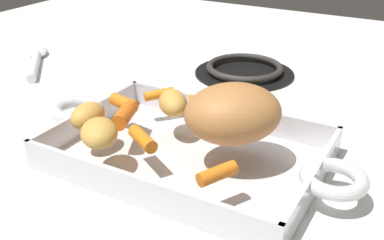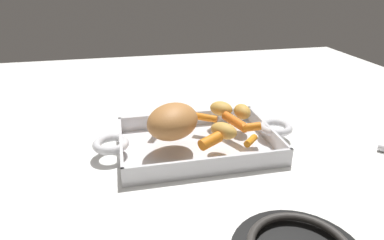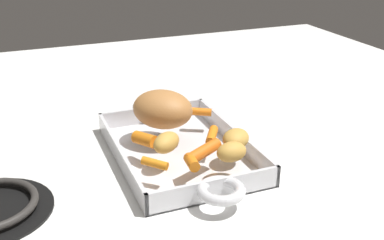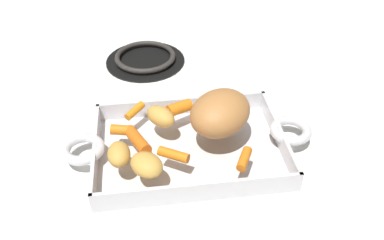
{
  "view_description": "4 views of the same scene",
  "coord_description": "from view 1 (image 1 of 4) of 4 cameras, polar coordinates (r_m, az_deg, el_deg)",
  "views": [
    {
      "loc": [
        0.26,
        -0.46,
        0.32
      ],
      "look_at": [
        0.01,
        -0.01,
        0.07
      ],
      "focal_mm": 43.28,
      "sensor_mm": 36.0,
      "label": 1
    },
    {
      "loc": [
        0.15,
        0.64,
        0.37
      ],
      "look_at": [
        0.01,
        -0.01,
        0.07
      ],
      "focal_mm": 31.1,
      "sensor_mm": 36.0,
      "label": 2
    },
    {
      "loc": [
        -0.75,
        0.27,
        0.42
      ],
      "look_at": [
        -0.01,
        -0.02,
        0.07
      ],
      "focal_mm": 44.09,
      "sensor_mm": 36.0,
      "label": 3
    },
    {
      "loc": [
        -0.07,
        -0.54,
        0.51
      ],
      "look_at": [
        0.01,
        0.03,
        0.06
      ],
      "focal_mm": 37.57,
      "sensor_mm": 36.0,
      "label": 4
    }
  ],
  "objects": [
    {
      "name": "baby_carrot_northwest",
      "position": [
        0.5,
        3.13,
        -6.6
      ],
      "size": [
        0.04,
        0.05,
        0.02
      ],
      "primitive_type": "cylinder",
      "rotation": [
        1.6,
        0.0,
        5.8
      ],
      "color": "orange",
      "rests_on": "roasting_dish"
    },
    {
      "name": "potato_golden_large",
      "position": [
        0.62,
        -12.71,
        0.5
      ],
      "size": [
        0.04,
        0.05,
        0.03
      ],
      "primitive_type": "ellipsoid",
      "rotation": [
        0.0,
        0.0,
        4.75
      ],
      "color": "gold",
      "rests_on": "roasting_dish"
    },
    {
      "name": "potato_golden_small",
      "position": [
        0.57,
        -11.37,
        -1.57
      ],
      "size": [
        0.07,
        0.07,
        0.03
      ],
      "primitive_type": "ellipsoid",
      "rotation": [
        0.0,
        0.0,
        2.29
      ],
      "color": "gold",
      "rests_on": "roasting_dish"
    },
    {
      "name": "baby_carrot_center_right",
      "position": [
        0.63,
        -8.25,
        0.7
      ],
      "size": [
        0.05,
        0.08,
        0.03
      ],
      "primitive_type": "cylinder",
      "rotation": [
        1.47,
        0.0,
        0.4
      ],
      "color": "orange",
      "rests_on": "roasting_dish"
    },
    {
      "name": "baby_carrot_short",
      "position": [
        0.67,
        -8.4,
        2.08
      ],
      "size": [
        0.04,
        0.02,
        0.02
      ],
      "primitive_type": "cylinder",
      "rotation": [
        1.66,
        0.0,
        1.44
      ],
      "color": "orange",
      "rests_on": "roasting_dish"
    },
    {
      "name": "serving_spoon",
      "position": [
        1.03,
        -18.65,
        7.15
      ],
      "size": [
        0.16,
        0.18,
        0.02
      ],
      "rotation": [
        0.0,
        0.0,
        2.31
      ],
      "color": "white",
      "rests_on": "ground_plane"
    },
    {
      "name": "roasting_dish",
      "position": [
        0.61,
        -0.49,
        -3.92
      ],
      "size": [
        0.45,
        0.24,
        0.04
      ],
      "color": "silver",
      "rests_on": "ground_plane"
    },
    {
      "name": "baby_carrot_long",
      "position": [
        0.57,
        -6.1,
        -2.32
      ],
      "size": [
        0.05,
        0.04,
        0.02
      ],
      "primitive_type": "cylinder",
      "rotation": [
        1.54,
        0.0,
        1.01
      ],
      "color": "orange",
      "rests_on": "roasting_dish"
    },
    {
      "name": "baby_carrot_center_left",
      "position": [
        0.65,
        1.71,
        1.92
      ],
      "size": [
        0.06,
        0.04,
        0.03
      ],
      "primitive_type": "cylinder",
      "rotation": [
        1.66,
        0.0,
        2.05
      ],
      "color": "orange",
      "rests_on": "roasting_dish"
    },
    {
      "name": "pork_roast",
      "position": [
        0.57,
        5.08,
        0.82
      ],
      "size": [
        0.16,
        0.15,
        0.07
      ],
      "primitive_type": "ellipsoid",
      "rotation": [
        0.0,
        0.0,
        0.74
      ],
      "color": "#B5763E",
      "rests_on": "roasting_dish"
    },
    {
      "name": "potato_near_roast",
      "position": [
        0.64,
        -2.37,
        2.13
      ],
      "size": [
        0.07,
        0.07,
        0.03
      ],
      "primitive_type": "ellipsoid",
      "rotation": [
        0.0,
        0.0,
        5.42
      ],
      "color": "gold",
      "rests_on": "roasting_dish"
    },
    {
      "name": "ground_plane",
      "position": [
        0.62,
        -0.49,
        -5.0
      ],
      "size": [
        1.84,
        1.84,
        0.0
      ],
      "primitive_type": "plane",
      "color": "white"
    },
    {
      "name": "stove_burner_rear",
      "position": [
        0.91,
        6.48,
        6.15
      ],
      "size": [
        0.19,
        0.19,
        0.02
      ],
      "color": "black",
      "rests_on": "ground_plane"
    },
    {
      "name": "baby_carrot_northeast",
      "position": [
        0.7,
        -4.08,
        3.2
      ],
      "size": [
        0.04,
        0.04,
        0.02
      ],
      "primitive_type": "cylinder",
      "rotation": [
        1.48,
        0.0,
        2.41
      ],
      "color": "orange",
      "rests_on": "roasting_dish"
    }
  ]
}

